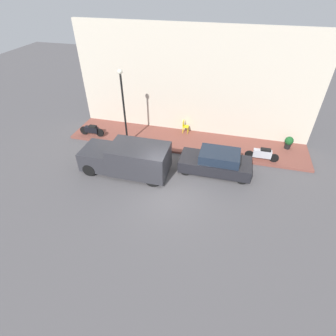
{
  "coord_description": "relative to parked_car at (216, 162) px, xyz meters",
  "views": [
    {
      "loc": [
        -10.04,
        -2.67,
        9.49
      ],
      "look_at": [
        1.3,
        0.25,
        0.6
      ],
      "focal_mm": 28.0,
      "sensor_mm": 36.0,
      "label": 1
    }
  ],
  "objects": [
    {
      "name": "potted_plant",
      "position": [
        3.46,
        -4.31,
        -0.04
      ],
      "size": [
        0.54,
        0.54,
        0.83
      ],
      "color": "black",
      "rests_on": "sidewalk"
    },
    {
      "name": "parked_car",
      "position": [
        0.0,
        0.0,
        0.0
      ],
      "size": [
        1.74,
        4.06,
        1.37
      ],
      "color": "black",
      "rests_on": "ground_plane"
    },
    {
      "name": "delivery_van",
      "position": [
        -1.28,
        4.96,
        0.28
      ],
      "size": [
        2.04,
        5.01,
        1.8
      ],
      "color": "#2D2D33",
      "rests_on": "ground_plane"
    },
    {
      "name": "building_facade",
      "position": [
        4.38,
        2.32,
        2.89
      ],
      "size": [
        0.3,
        15.91,
        7.08
      ],
      "color": "beige",
      "rests_on": "ground_plane"
    },
    {
      "name": "cafe_chair",
      "position": [
        3.81,
        2.62,
        0.03
      ],
      "size": [
        0.4,
        0.4,
        0.9
      ],
      "color": "yellow",
      "rests_on": "sidewalk"
    },
    {
      "name": "ground_plane",
      "position": [
        -2.47,
        2.32,
        -0.65
      ],
      "size": [
        60.0,
        60.0,
        0.0
      ],
      "primitive_type": "plane",
      "color": "#514F51"
    },
    {
      "name": "streetlamp",
      "position": [
        1.48,
        6.06,
        2.46
      ],
      "size": [
        0.29,
        0.29,
        4.87
      ],
      "color": "black",
      "rests_on": "sidewalk"
    },
    {
      "name": "motorcycle_black",
      "position": [
        1.79,
        8.82,
        -0.08
      ],
      "size": [
        0.3,
        1.8,
        0.78
      ],
      "color": "black",
      "rests_on": "sidewalk"
    },
    {
      "name": "sidewalk",
      "position": [
        2.73,
        2.32,
        -0.58
      ],
      "size": [
        2.99,
        15.91,
        0.15
      ],
      "color": "brown",
      "rests_on": "ground_plane"
    },
    {
      "name": "scooter_silver",
      "position": [
        1.63,
        -2.62,
        -0.06
      ],
      "size": [
        0.3,
        2.0,
        0.83
      ],
      "color": "#B7B7BF",
      "rests_on": "sidewalk"
    }
  ]
}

